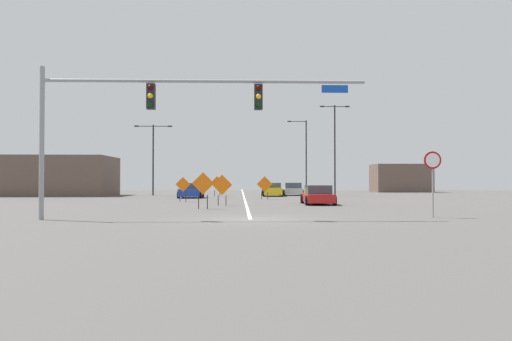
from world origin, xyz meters
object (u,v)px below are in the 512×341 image
at_px(car_blue_passing, 191,191).
at_px(construction_sign_right_lane, 203,185).
at_px(construction_sign_left_lane, 183,186).
at_px(car_yellow_distant, 272,190).
at_px(street_lamp_far_right, 305,153).
at_px(street_lamp_mid_right, 153,153).
at_px(construction_sign_left_shoulder, 222,186).
at_px(stop_sign, 433,171).
at_px(car_red_mid, 318,196).
at_px(car_silver_far, 293,189).
at_px(street_lamp_near_right, 335,143).
at_px(traffic_signal_assembly, 157,106).
at_px(construction_sign_median_near, 265,185).
at_px(construction_sign_median_far, 217,184).

bearing_deg(car_blue_passing, construction_sign_right_lane, -82.73).
relative_size(construction_sign_left_lane, car_yellow_distant, 0.41).
xyz_separation_m(street_lamp_far_right, car_yellow_distant, (-4.98, -12.53, -4.50)).
relative_size(street_lamp_mid_right, construction_sign_right_lane, 3.71).
bearing_deg(construction_sign_left_shoulder, stop_sign, -49.70).
height_order(car_red_mid, car_silver_far, car_silver_far).
xyz_separation_m(construction_sign_right_lane, car_blue_passing, (-2.44, 19.15, -0.66)).
bearing_deg(car_red_mid, stop_sign, -76.18).
bearing_deg(car_blue_passing, construction_sign_left_shoulder, -77.45).
bearing_deg(street_lamp_near_right, street_lamp_far_right, 101.91).
xyz_separation_m(traffic_signal_assembly, car_blue_passing, (-1.11, 27.18, -4.00)).
bearing_deg(construction_sign_left_lane, construction_sign_median_near, 38.76).
relative_size(car_yellow_distant, car_red_mid, 0.99).
bearing_deg(street_lamp_mid_right, construction_sign_left_lane, -73.50).
xyz_separation_m(construction_sign_right_lane, car_red_mid, (7.31, 5.35, -0.73)).
bearing_deg(stop_sign, street_lamp_mid_right, 117.16).
relative_size(street_lamp_far_right, construction_sign_right_lane, 4.50).
bearing_deg(construction_sign_median_far, car_silver_far, 22.54).
relative_size(construction_sign_left_lane, car_blue_passing, 0.44).
bearing_deg(construction_sign_median_far, street_lamp_far_right, 50.73).
distance_m(construction_sign_median_near, car_yellow_distant, 8.92).
bearing_deg(construction_sign_right_lane, construction_sign_left_shoulder, 76.56).
bearing_deg(street_lamp_near_right, street_lamp_mid_right, 178.78).
height_order(street_lamp_near_right, construction_sign_right_lane, street_lamp_near_right).
bearing_deg(car_red_mid, street_lamp_near_right, 76.57).
height_order(street_lamp_near_right, construction_sign_left_lane, street_lamp_near_right).
relative_size(traffic_signal_assembly, construction_sign_left_lane, 7.09).
relative_size(construction_sign_median_near, construction_sign_median_far, 0.96).
bearing_deg(car_red_mid, construction_sign_median_near, 107.25).
distance_m(stop_sign, street_lamp_mid_right, 38.90).
height_order(construction_sign_median_far, car_silver_far, construction_sign_median_far).
bearing_deg(construction_sign_right_lane, construction_sign_median_near, 74.58).
height_order(stop_sign, construction_sign_left_shoulder, stop_sign).
xyz_separation_m(street_lamp_near_right, car_blue_passing, (-14.90, -7.76, -5.02)).
relative_size(construction_sign_left_lane, car_silver_far, 0.43).
xyz_separation_m(street_lamp_mid_right, construction_sign_median_far, (7.11, -3.67, -3.34)).
bearing_deg(construction_sign_left_shoulder, street_lamp_mid_right, 109.47).
relative_size(street_lamp_near_right, construction_sign_left_shoulder, 4.98).
xyz_separation_m(construction_sign_median_far, construction_sign_right_lane, (0.22, -23.66, 0.05)).
bearing_deg(car_blue_passing, construction_sign_median_far, 63.71).
distance_m(construction_sign_median_near, car_silver_far, 12.29).
relative_size(construction_sign_right_lane, construction_sign_left_lane, 1.10).
height_order(street_lamp_mid_right, car_blue_passing, street_lamp_mid_right).
bearing_deg(construction_sign_left_lane, car_red_mid, -26.58).
bearing_deg(construction_sign_left_lane, construction_sign_median_far, 81.56).
height_order(street_lamp_near_right, car_silver_far, street_lamp_near_right).
bearing_deg(traffic_signal_assembly, stop_sign, 4.03).
bearing_deg(construction_sign_median_near, car_red_mid, -72.75).
height_order(traffic_signal_assembly, car_blue_passing, traffic_signal_assembly).
xyz_separation_m(traffic_signal_assembly, stop_sign, (11.73, 0.83, -2.65)).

